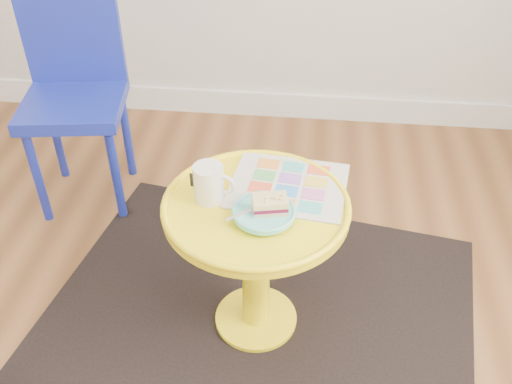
# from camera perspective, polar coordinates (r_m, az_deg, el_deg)

# --- Properties ---
(rug) EXTENTS (1.47, 1.31, 0.01)m
(rug) POSITION_cam_1_polar(r_m,az_deg,el_deg) (1.82, 0.00, -12.67)
(rug) COLOR black
(rug) RESTS_ON ground
(side_table) EXTENTS (0.49, 0.49, 0.47)m
(side_table) POSITION_cam_1_polar(r_m,az_deg,el_deg) (1.57, 0.00, -4.94)
(side_table) COLOR yellow
(side_table) RESTS_ON ground
(chair) EXTENTS (0.40, 0.40, 0.79)m
(chair) POSITION_cam_1_polar(r_m,az_deg,el_deg) (2.18, -17.72, 10.25)
(chair) COLOR navy
(chair) RESTS_ON ground
(newspaper) EXTENTS (0.34, 0.30, 0.01)m
(newspaper) POSITION_cam_1_polar(r_m,az_deg,el_deg) (1.55, 3.24, 0.66)
(newspaper) COLOR silver
(newspaper) RESTS_ON side_table
(mug) EXTENTS (0.11, 0.08, 0.10)m
(mug) POSITION_cam_1_polar(r_m,az_deg,el_deg) (1.48, -4.67, 0.97)
(mug) COLOR white
(mug) RESTS_ON side_table
(plate) EXTENTS (0.16, 0.16, 0.02)m
(plate) POSITION_cam_1_polar(r_m,az_deg,el_deg) (1.43, 0.78, -2.11)
(plate) COLOR #62D1C9
(plate) RESTS_ON newspaper
(cake_slice) EXTENTS (0.10, 0.08, 0.04)m
(cake_slice) POSITION_cam_1_polar(r_m,az_deg,el_deg) (1.42, 1.41, -1.21)
(cake_slice) COLOR #D3BC8C
(cake_slice) RESTS_ON plate
(fork) EXTENTS (0.12, 0.10, 0.00)m
(fork) POSITION_cam_1_polar(r_m,az_deg,el_deg) (1.43, -0.37, -1.82)
(fork) COLOR silver
(fork) RESTS_ON plate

